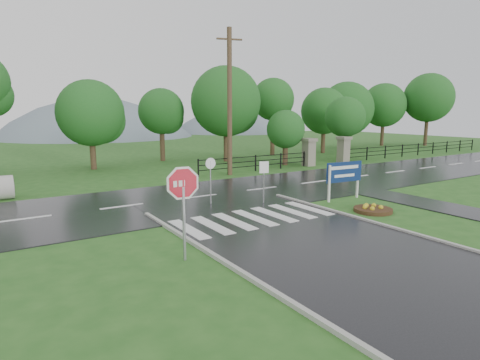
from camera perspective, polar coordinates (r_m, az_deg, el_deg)
ground at (r=13.07m, az=14.84°, el=-10.28°), size 120.00×120.00×0.00m
main_road at (r=20.85m, az=-5.83°, el=-2.48°), size 90.00×8.00×0.04m
walkway at (r=21.92m, az=22.21°, el=-2.56°), size 2.20×11.00×0.04m
crosswalk at (r=16.65m, az=2.03°, el=-5.37°), size 6.50×2.80×0.02m
curb_left at (r=8.29m, az=18.88°, el=-22.93°), size 0.15×24.00×0.12m
pillar_west at (r=32.98m, az=9.76°, el=4.02°), size 1.00×1.00×2.24m
pillar_east at (r=35.79m, az=14.50°, el=4.29°), size 1.00×1.00×2.24m
fence_west at (r=29.75m, az=2.23°, el=2.66°), size 9.58×0.08×1.20m
fence_east at (r=44.30m, az=24.02°, el=4.19°), size 20.58×0.08×1.20m
hills at (r=76.91m, az=-22.22°, el=-5.99°), size 102.00×48.00×48.00m
treeline at (r=34.05m, az=-15.07°, el=2.01°), size 83.20×5.20×10.00m
stop_sign at (r=11.77m, az=-8.09°, el=-1.74°), size 1.34×0.18×3.02m
estate_billboard at (r=20.62m, az=14.60°, el=0.86°), size 2.19×0.25×1.92m
flower_bed at (r=18.74m, az=18.39°, el=-3.94°), size 1.67×1.67×0.33m
reg_sign_small at (r=19.10m, az=3.42°, el=0.89°), size 0.44×0.16×2.05m
reg_sign_round at (r=18.96m, az=-4.21°, el=0.69°), size 0.52×0.06×2.25m
utility_pole_east at (r=27.72m, az=-1.49°, el=11.04°), size 1.72×0.59×9.87m
entrance_tree_left at (r=33.19m, az=6.51°, el=7.16°), size 3.12×3.12×4.51m
entrance_tree_right at (r=37.88m, az=14.73°, el=8.62°), size 3.62×3.62×5.69m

